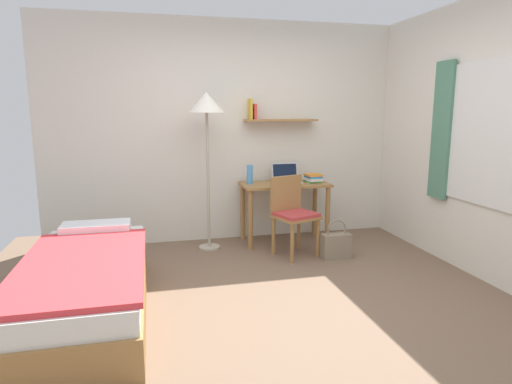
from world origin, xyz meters
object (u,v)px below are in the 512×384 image
object	(u,v)px
desk	(285,195)
laptop	(286,177)
water_bottle	(250,174)
handbag	(336,245)
standing_lamp	(207,111)
bed	(87,286)
book_stack	(313,178)
desk_chair	(293,212)

from	to	relation	value
desk	laptop	xyz separation A→B (m)	(0.04, 0.07, 0.20)
water_bottle	handbag	bearing A→B (deg)	-45.09
desk	laptop	distance (m)	0.22
laptop	handbag	distance (m)	1.06
desk	standing_lamp	xyz separation A→B (m)	(-0.92, -0.07, 0.98)
bed	book_stack	size ratio (longest dim) A/B	8.16
standing_lamp	desk_chair	bearing A→B (deg)	-25.77
bed	water_bottle	bearing A→B (deg)	43.66
desk_chair	handbag	bearing A→B (deg)	-29.98
handbag	desk	bearing A→B (deg)	116.39
laptop	handbag	bearing A→B (deg)	-68.04
desk	desk_chair	world-z (taller)	desk_chair
laptop	handbag	size ratio (longest dim) A/B	0.78
desk_chair	laptop	distance (m)	0.63
bed	desk_chair	world-z (taller)	desk_chair
desk	standing_lamp	distance (m)	1.34
desk_chair	standing_lamp	world-z (taller)	standing_lamp
book_stack	water_bottle	bearing A→B (deg)	175.90
desk_chair	laptop	xyz separation A→B (m)	(0.09, 0.56, 0.29)
desk	handbag	world-z (taller)	desk
laptop	water_bottle	bearing A→B (deg)	-177.04
standing_lamp	book_stack	distance (m)	1.50
laptop	handbag	world-z (taller)	laptop
bed	desk_chair	distance (m)	2.26
water_bottle	book_stack	bearing A→B (deg)	-4.10
water_bottle	book_stack	xyz separation A→B (m)	(0.77, -0.05, -0.06)
desk	standing_lamp	world-z (taller)	standing_lamp
laptop	water_bottle	distance (m)	0.45
water_bottle	desk_chair	bearing A→B (deg)	-56.27
bed	standing_lamp	xyz separation A→B (m)	(1.13, 1.44, 1.31)
desk	handbag	xyz separation A→B (m)	(0.36, -0.72, -0.43)
desk	laptop	world-z (taller)	laptop
book_stack	bed	bearing A→B (deg)	-147.91
standing_lamp	water_bottle	size ratio (longest dim) A/B	7.85
desk_chair	laptop	world-z (taller)	laptop
bed	laptop	xyz separation A→B (m)	(2.09, 1.59, 0.53)
desk_chair	desk	bearing A→B (deg)	83.40
standing_lamp	laptop	xyz separation A→B (m)	(0.95, 0.14, -0.78)
water_bottle	handbag	size ratio (longest dim) A/B	0.53
standing_lamp	water_bottle	bearing A→B (deg)	13.09
standing_lamp	handbag	distance (m)	2.01
bed	water_bottle	world-z (taller)	water_bottle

